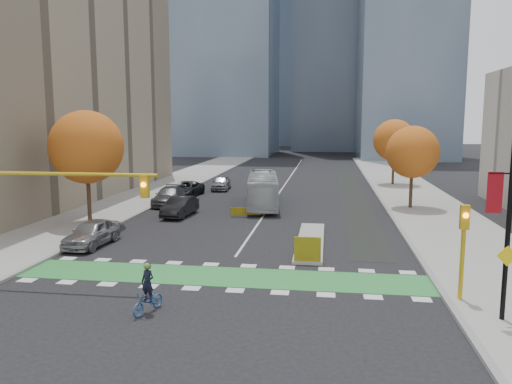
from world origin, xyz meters
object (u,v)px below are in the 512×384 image
(parked_car_b, at_px, (180,207))
(parked_car_d, at_px, (186,189))
(cyclist, at_px, (148,296))
(banner_lamppost, at_px, (510,201))
(bus, at_px, (263,190))
(tree_east_far, at_px, (394,140))
(traffic_signal_west, at_px, (42,197))
(tree_east_near, at_px, (413,152))
(hazard_board, at_px, (307,249))
(parked_car_c, at_px, (169,196))
(tree_west, at_px, (87,147))
(parked_car_e, at_px, (221,183))
(traffic_signal_east, at_px, (463,238))
(parked_car_a, at_px, (92,233))

(parked_car_b, relative_size, parked_car_d, 0.88)
(cyclist, distance_m, parked_car_d, 30.75)
(banner_lamppost, relative_size, bus, 0.77)
(tree_east_far, height_order, traffic_signal_west, tree_east_far)
(tree_east_near, height_order, bus, tree_east_near)
(parked_car_b, bearing_deg, traffic_signal_west, -90.63)
(hazard_board, relative_size, parked_car_c, 0.26)
(hazard_board, distance_m, tree_west, 18.44)
(cyclist, distance_m, parked_car_e, 35.22)
(cyclist, height_order, parked_car_d, cyclist)
(traffic_signal_west, relative_size, banner_lamppost, 1.03)
(bus, height_order, parked_car_b, bus)
(tree_east_near, xyz_separation_m, banner_lamppost, (-0.50, -24.50, -0.25))
(traffic_signal_east, height_order, banner_lamppost, banner_lamppost)
(traffic_signal_west, bearing_deg, parked_car_b, 85.08)
(traffic_signal_west, height_order, parked_car_e, traffic_signal_west)
(tree_east_near, relative_size, banner_lamppost, 0.85)
(parked_car_b, bearing_deg, parked_car_d, 107.82)
(bus, bearing_deg, tree_east_far, 43.92)
(banner_lamppost, height_order, parked_car_b, banner_lamppost)
(hazard_board, distance_m, parked_car_b, 15.87)
(parked_car_b, height_order, parked_car_e, parked_car_e)
(traffic_signal_west, distance_m, parked_car_c, 21.88)
(parked_car_e, bearing_deg, parked_car_b, -94.41)
(tree_east_near, bearing_deg, parked_car_a, -143.11)
(parked_car_c, bearing_deg, traffic_signal_west, -90.70)
(hazard_board, height_order, traffic_signal_west, traffic_signal_west)
(tree_east_near, distance_m, tree_east_far, 16.01)
(hazard_board, height_order, cyclist, cyclist)
(tree_west, height_order, cyclist, tree_west)
(bus, bearing_deg, parked_car_d, 142.44)
(parked_car_d, bearing_deg, tree_east_far, 32.59)
(tree_west, xyz_separation_m, parked_car_e, (5.50, 19.49, -4.85))
(hazard_board, xyz_separation_m, parked_car_d, (-13.00, 22.29, -0.07))
(parked_car_c, bearing_deg, parked_car_d, 86.47)
(parked_car_d, bearing_deg, parked_car_c, -85.57)
(tree_west, xyz_separation_m, cyclist, (10.11, -15.43, -4.95))
(parked_car_b, xyz_separation_m, parked_car_d, (-2.50, 10.39, -0.04))
(hazard_board, xyz_separation_m, traffic_signal_west, (-11.93, -4.71, 3.23))
(tree_east_far, relative_size, parked_car_e, 1.70)
(banner_lamppost, xyz_separation_m, parked_car_e, (-18.00, 34.00, -3.84))
(cyclist, bearing_deg, traffic_signal_east, 32.32)
(banner_lamppost, distance_m, parked_car_d, 35.72)
(traffic_signal_east, bearing_deg, traffic_signal_west, -179.99)
(traffic_signal_west, xyz_separation_m, parked_car_a, (-1.07, 6.75, -3.24))
(tree_east_near, distance_m, cyclist, 29.28)
(bus, bearing_deg, banner_lamppost, -70.63)
(traffic_signal_west, relative_size, parked_car_b, 1.84)
(parked_car_c, relative_size, parked_car_d, 1.05)
(tree_east_near, height_order, traffic_signal_east, tree_east_near)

